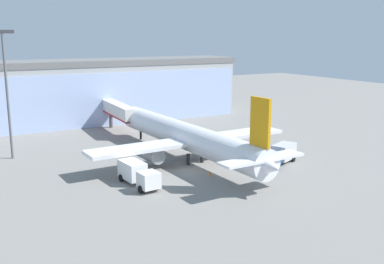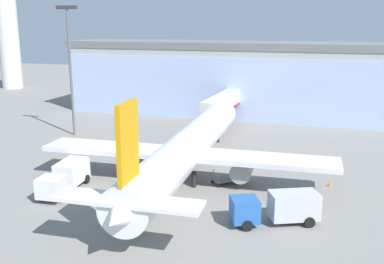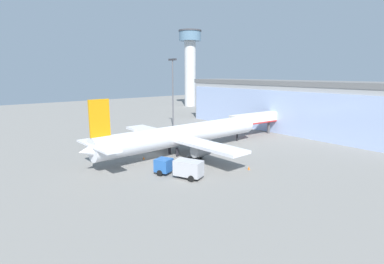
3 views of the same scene
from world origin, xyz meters
TOP-DOWN VIEW (x-y plane):
  - ground at (0.00, 0.00)m, footprint 240.00×240.00m
  - terminal_building at (-0.00, 41.20)m, footprint 63.13×13.67m
  - jet_bridge at (0.19, 28.00)m, footprint 3.12×14.63m
  - control_tower at (-61.67, 58.15)m, footprint 10.14×10.14m
  - apron_light_mast at (-20.18, 18.64)m, footprint 3.20×0.40m
  - airplane at (1.91, 4.87)m, footprint 31.04×39.98m
  - catering_truck at (-8.84, -1.88)m, footprint 2.95×7.44m
  - fuel_truck at (12.26, -3.49)m, footprint 7.57×4.95m
  - baggage_cart at (6.08, 4.58)m, footprint 3.17×3.04m
  - safety_cone_nose at (0.95, -2.99)m, footprint 0.36×0.36m
  - safety_cone_wingtip at (16.46, 6.87)m, footprint 0.36×0.36m

SIDE VIEW (x-z plane):
  - ground at x=0.00m, z-range 0.00..0.00m
  - safety_cone_nose at x=0.95m, z-range 0.00..0.55m
  - safety_cone_wingtip at x=16.46m, z-range 0.00..0.55m
  - baggage_cart at x=6.08m, z-range -0.25..1.25m
  - catering_truck at x=-8.84m, z-range 0.14..2.79m
  - fuel_truck at x=12.26m, z-range 0.14..2.79m
  - airplane at x=1.91m, z-range -2.08..9.03m
  - jet_bridge at x=0.19m, z-range 1.37..6.84m
  - terminal_building at x=0.00m, z-range 0.00..13.05m
  - apron_light_mast at x=-20.18m, z-range 1.75..20.44m
  - control_tower at x=-61.67m, z-range 3.93..37.50m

